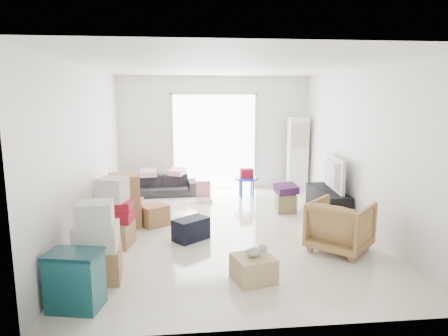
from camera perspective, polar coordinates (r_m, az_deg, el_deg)
room_shell at (r=6.57m, az=0.67°, el=2.55°), size 4.98×6.48×3.18m
sliding_door at (r=9.53m, az=-1.38°, el=4.25°), size 2.10×0.04×2.33m
ac_tower at (r=9.61m, az=10.47°, el=1.92°), size 0.45×0.30×1.75m
tv_console at (r=7.94m, az=14.58°, el=-4.66°), size 0.42×1.41×0.47m
television at (r=7.87m, az=14.68°, el=-2.49°), size 0.73×1.16×0.15m
sofa at (r=9.18m, az=-8.79°, el=-2.03°), size 1.57×0.55×0.60m
pillow_left at (r=9.09m, az=-10.81°, el=0.08°), size 0.38×0.32×0.11m
pillow_right at (r=9.14m, az=-6.79°, el=0.24°), size 0.41×0.38×0.11m
armchair at (r=6.07m, az=16.29°, el=-7.63°), size 1.08×1.08×0.81m
storage_bins at (r=4.62m, az=-20.49°, el=-14.80°), size 0.62×0.49×0.63m
box_stack_a at (r=5.12m, az=-17.69°, el=-10.60°), size 0.57×0.48×0.99m
box_stack_b at (r=6.23m, az=-15.48°, el=-6.69°), size 0.61×0.59×1.04m
box_stack_c at (r=7.14m, az=-14.00°, el=-4.58°), size 0.62×0.59×0.91m
loose_box at (r=7.13m, az=-10.08°, el=-6.62°), size 0.61×0.61×0.36m
duffel_bag at (r=6.34m, az=-4.75°, el=-8.70°), size 0.62×0.59×0.34m
ottoman at (r=7.89m, az=8.81°, el=-4.96°), size 0.37×0.37×0.36m
blanket at (r=7.83m, az=8.85°, el=-3.19°), size 0.44×0.44×0.14m
kids_table at (r=8.87m, az=3.24°, el=-1.28°), size 0.53×0.53×0.65m
toy_walker at (r=8.58m, az=-2.92°, el=-4.02°), size 0.35×0.32×0.43m
wood_crate at (r=5.02m, az=4.22°, el=-14.13°), size 0.57×0.57×0.31m
plush_bunny at (r=4.95m, az=4.60°, el=-11.77°), size 0.28×0.16×0.14m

